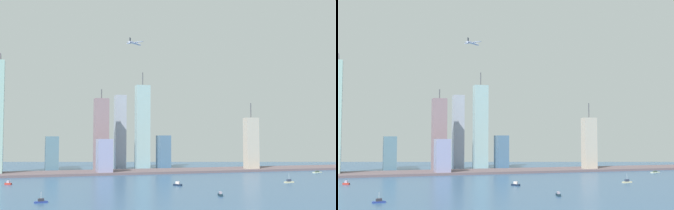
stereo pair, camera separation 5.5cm
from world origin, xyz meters
The scene contains 15 objects.
waterfront_pier centered at (0.00, 425.70, 1.65)m, with size 844.19×77.56×3.30m, color #67565A.
skyscraper_0 centered at (75.80, 501.89, 28.06)m, with size 19.04×27.39×56.13m.
skyscraper_1 centered at (1.58, 507.45, 61.74)m, with size 17.82×19.32×123.48m.
skyscraper_2 centered at (-110.16, 486.21, 27.25)m, with size 19.90×23.80×54.50m.
skyscraper_3 centered at (-37.32, 462.96, 56.77)m, with size 21.50×20.91×128.08m.
skyscraper_4 centered at (195.86, 413.33, 42.32)m, with size 20.88×15.85×107.96m.
skyscraper_5 centered at (37.95, 498.47, 70.27)m, with size 23.18×16.81×162.85m.
skyscraper_6 centered at (-41.10, 409.27, 25.32)m, with size 21.06×26.01×50.64m.
boat_0 centered at (-168.26, 297.83, 1.64)m, with size 8.13×6.73×4.57m.
boat_1 centered at (268.45, 343.28, 1.04)m, with size 16.40×8.69×2.86m.
boat_2 centered at (145.00, 222.59, 1.50)m, with size 12.38×4.99×10.91m.
boat_3 centered at (9.98, 230.11, 1.65)m, with size 8.79×9.54×4.60m.
boat_4 centered at (-138.54, 137.44, 1.26)m, with size 11.12×5.60×9.05m.
boat_5 centered at (18.82, 134.67, 1.40)m, with size 4.84×10.50×3.80m.
airplane centered at (-6.28, 370.05, 185.06)m, with size 22.96×24.02×7.55m.
Camera 1 is at (-153.87, -257.45, 53.27)m, focal length 49.62 mm.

